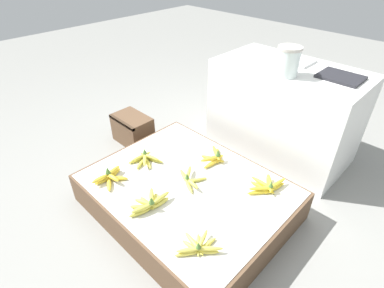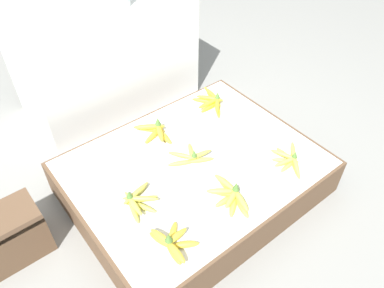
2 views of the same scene
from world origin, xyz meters
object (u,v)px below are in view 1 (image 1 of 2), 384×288
(banana_bunch_back_midleft, at_px, (215,157))
(banana_bunch_back_midright, at_px, (267,186))
(banana_bunch_middle_left, at_px, (145,159))
(banana_bunch_front_midleft, at_px, (149,203))
(banana_bunch_middle_midleft, at_px, (189,179))
(banana_bunch_front_left, at_px, (110,177))
(glass_jar, at_px, (288,61))
(banana_bunch_front_midright, at_px, (198,247))
(wooden_crate, at_px, (133,129))
(foam_tray_white, at_px, (296,61))

(banana_bunch_back_midleft, xyz_separation_m, banana_bunch_back_midright, (0.41, 0.01, -0.00))
(banana_bunch_middle_left, xyz_separation_m, banana_bunch_back_midleft, (0.33, 0.34, 0.00))
(banana_bunch_front_midleft, relative_size, banana_bunch_middle_midleft, 1.15)
(banana_bunch_front_left, distance_m, banana_bunch_back_midright, 0.97)
(banana_bunch_front_left, distance_m, glass_jar, 1.35)
(banana_bunch_front_left, height_order, banana_bunch_back_midleft, banana_bunch_back_midleft)
(banana_bunch_back_midleft, distance_m, banana_bunch_back_midright, 0.41)
(banana_bunch_front_midright, distance_m, glass_jar, 1.28)
(banana_bunch_back_midright, bearing_deg, banana_bunch_middle_left, -154.95)
(banana_bunch_front_left, distance_m, banana_bunch_front_midright, 0.74)
(banana_bunch_middle_left, bearing_deg, banana_bunch_front_left, -91.03)
(banana_bunch_middle_midleft, relative_size, banana_bunch_back_midright, 0.89)
(wooden_crate, relative_size, foam_tray_white, 1.43)
(banana_bunch_front_midright, distance_m, banana_bunch_back_midright, 0.60)
(banana_bunch_front_midright, relative_size, banana_bunch_back_midleft, 0.92)
(banana_bunch_front_midright, height_order, banana_bunch_middle_left, banana_bunch_middle_left)
(banana_bunch_back_midleft, bearing_deg, banana_bunch_front_midleft, -88.54)
(banana_bunch_middle_midleft, bearing_deg, banana_bunch_back_midleft, 96.35)
(banana_bunch_front_midleft, xyz_separation_m, banana_bunch_middle_left, (-0.34, 0.24, -0.00))
(wooden_crate, height_order, banana_bunch_back_midright, banana_bunch_back_midright)
(banana_bunch_back_midleft, bearing_deg, foam_tray_white, 85.49)
(banana_bunch_front_midright, bearing_deg, banana_bunch_front_left, -178.66)
(banana_bunch_back_midright, bearing_deg, glass_jar, 117.73)
(banana_bunch_front_left, distance_m, foam_tray_white, 1.55)
(banana_bunch_front_midleft, distance_m, banana_bunch_middle_midleft, 0.31)
(banana_bunch_middle_left, distance_m, foam_tray_white, 1.30)
(banana_bunch_back_midleft, height_order, foam_tray_white, foam_tray_white)
(banana_bunch_back_midright, relative_size, glass_jar, 1.35)
(banana_bunch_front_midright, distance_m, banana_bunch_back_midleft, 0.72)
(glass_jar, bearing_deg, banana_bunch_middle_midleft, -98.09)
(wooden_crate, distance_m, glass_jar, 1.35)
(wooden_crate, xyz_separation_m, foam_tray_white, (0.92, 0.87, 0.60))
(banana_bunch_middle_midleft, bearing_deg, banana_bunch_front_left, -137.31)
(banana_bunch_back_midleft, bearing_deg, banana_bunch_middle_left, -134.24)
(banana_bunch_front_midleft, distance_m, banana_bunch_back_midright, 0.71)
(banana_bunch_middle_midleft, relative_size, banana_bunch_back_midleft, 0.95)
(wooden_crate, xyz_separation_m, banana_bunch_front_midright, (1.26, -0.53, 0.12))
(wooden_crate, relative_size, banana_bunch_back_midright, 1.27)
(banana_bunch_middle_left, bearing_deg, wooden_crate, 152.80)
(wooden_crate, relative_size, banana_bunch_back_midleft, 1.35)
(banana_bunch_front_midright, xyz_separation_m, banana_bunch_middle_midleft, (-0.38, 0.32, 0.00))
(banana_bunch_front_left, height_order, banana_bunch_middle_left, banana_bunch_front_left)
(banana_bunch_front_left, xyz_separation_m, banana_bunch_back_midleft, (0.33, 0.61, -0.00))
(banana_bunch_back_midright, bearing_deg, foam_tray_white, 113.53)
(banana_bunch_middle_midleft, relative_size, foam_tray_white, 1.00)
(wooden_crate, xyz_separation_m, banana_bunch_back_midleft, (0.86, 0.07, 0.12))
(banana_bunch_middle_left, bearing_deg, banana_bunch_back_midright, 25.05)
(banana_bunch_middle_midleft, bearing_deg, foam_tray_white, 88.23)
(banana_bunch_front_midright, relative_size, banana_bunch_middle_midleft, 0.97)
(banana_bunch_back_midleft, relative_size, foam_tray_white, 1.06)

